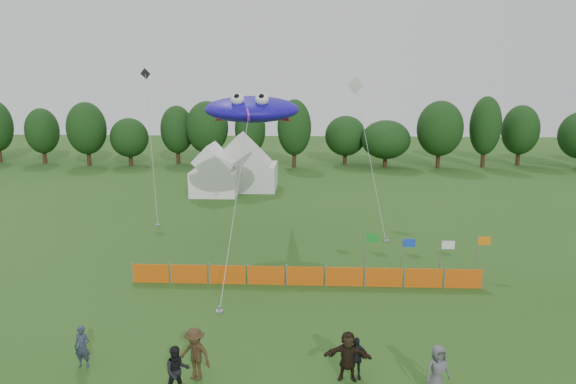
{
  "coord_description": "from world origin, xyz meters",
  "views": [
    {
      "loc": [
        1.07,
        -17.3,
        10.28
      ],
      "look_at": [
        0.0,
        6.0,
        5.2
      ],
      "focal_mm": 32.0,
      "sensor_mm": 36.0,
      "label": 1
    }
  ],
  "objects_px": {
    "spectator_a": "(82,347)",
    "spectator_e": "(437,370)",
    "tent_right": "(247,168)",
    "barrier_fence": "(305,276)",
    "stingray_kite": "(254,109)",
    "tent_left": "(215,174)",
    "spectator_d": "(356,358)",
    "spectator_c": "(195,354)",
    "spectator_f": "(348,356)",
    "spectator_b": "(177,371)"
  },
  "relations": [
    {
      "from": "spectator_d",
      "to": "stingray_kite",
      "type": "bearing_deg",
      "value": 106.29
    },
    {
      "from": "barrier_fence",
      "to": "spectator_a",
      "type": "distance_m",
      "value": 11.35
    },
    {
      "from": "spectator_c",
      "to": "spectator_d",
      "type": "height_order",
      "value": "spectator_c"
    },
    {
      "from": "barrier_fence",
      "to": "spectator_a",
      "type": "height_order",
      "value": "spectator_a"
    },
    {
      "from": "spectator_a",
      "to": "spectator_e",
      "type": "height_order",
      "value": "spectator_e"
    },
    {
      "from": "spectator_a",
      "to": "spectator_e",
      "type": "distance_m",
      "value": 12.57
    },
    {
      "from": "tent_left",
      "to": "spectator_d",
      "type": "bearing_deg",
      "value": -70.56
    },
    {
      "from": "tent_left",
      "to": "stingray_kite",
      "type": "height_order",
      "value": "stingray_kite"
    },
    {
      "from": "spectator_a",
      "to": "tent_left",
      "type": "bearing_deg",
      "value": 92.97
    },
    {
      "from": "barrier_fence",
      "to": "stingray_kite",
      "type": "bearing_deg",
      "value": 112.08
    },
    {
      "from": "spectator_d",
      "to": "spectator_e",
      "type": "height_order",
      "value": "spectator_e"
    },
    {
      "from": "barrier_fence",
      "to": "spectator_f",
      "type": "relative_size",
      "value": 9.99
    },
    {
      "from": "barrier_fence",
      "to": "spectator_b",
      "type": "height_order",
      "value": "spectator_b"
    },
    {
      "from": "spectator_f",
      "to": "spectator_b",
      "type": "bearing_deg",
      "value": -164.26
    },
    {
      "from": "spectator_e",
      "to": "stingray_kite",
      "type": "bearing_deg",
      "value": 94.47
    },
    {
      "from": "barrier_fence",
      "to": "stingray_kite",
      "type": "distance_m",
      "value": 12.24
    },
    {
      "from": "stingray_kite",
      "to": "spectator_e",
      "type": "bearing_deg",
      "value": -65.72
    },
    {
      "from": "spectator_a",
      "to": "spectator_e",
      "type": "bearing_deg",
      "value": -3.1
    },
    {
      "from": "tent_right",
      "to": "stingray_kite",
      "type": "height_order",
      "value": "stingray_kite"
    },
    {
      "from": "barrier_fence",
      "to": "spectator_c",
      "type": "bearing_deg",
      "value": -113.39
    },
    {
      "from": "tent_left",
      "to": "spectator_c",
      "type": "distance_m",
      "value": 30.25
    },
    {
      "from": "tent_right",
      "to": "barrier_fence",
      "type": "relative_size",
      "value": 0.32
    },
    {
      "from": "spectator_a",
      "to": "spectator_d",
      "type": "xyz_separation_m",
      "value": [
        9.9,
        -0.26,
        -0.02
      ]
    },
    {
      "from": "spectator_c",
      "to": "spectator_d",
      "type": "relative_size",
      "value": 1.23
    },
    {
      "from": "barrier_fence",
      "to": "spectator_d",
      "type": "height_order",
      "value": "spectator_d"
    },
    {
      "from": "tent_right",
      "to": "spectator_e",
      "type": "xyz_separation_m",
      "value": [
        10.4,
        -32.8,
        -1.15
      ]
    },
    {
      "from": "tent_left",
      "to": "spectator_e",
      "type": "bearing_deg",
      "value": -66.75
    },
    {
      "from": "stingray_kite",
      "to": "spectator_d",
      "type": "bearing_deg",
      "value": -72.34
    },
    {
      "from": "barrier_fence",
      "to": "spectator_f",
      "type": "xyz_separation_m",
      "value": [
        1.6,
        -8.39,
        0.4
      ]
    },
    {
      "from": "spectator_c",
      "to": "spectator_f",
      "type": "bearing_deg",
      "value": 25.66
    },
    {
      "from": "spectator_c",
      "to": "tent_right",
      "type": "bearing_deg",
      "value": 117.12
    },
    {
      "from": "spectator_e",
      "to": "spectator_b",
      "type": "bearing_deg",
      "value": 163.2
    },
    {
      "from": "tent_left",
      "to": "spectator_b",
      "type": "bearing_deg",
      "value": -81.82
    },
    {
      "from": "spectator_e",
      "to": "spectator_c",
      "type": "bearing_deg",
      "value": 156.53
    },
    {
      "from": "tent_left",
      "to": "spectator_f",
      "type": "relative_size",
      "value": 2.35
    },
    {
      "from": "spectator_b",
      "to": "spectator_e",
      "type": "height_order",
      "value": "spectator_e"
    },
    {
      "from": "spectator_b",
      "to": "stingray_kite",
      "type": "xyz_separation_m",
      "value": [
        0.61,
        18.2,
        7.6
      ]
    },
    {
      "from": "tent_left",
      "to": "tent_right",
      "type": "xyz_separation_m",
      "value": [
        2.65,
        2.42,
        0.15
      ]
    },
    {
      "from": "tent_right",
      "to": "spectator_a",
      "type": "xyz_separation_m",
      "value": [
        -2.12,
        -31.7,
        -1.23
      ]
    },
    {
      "from": "spectator_a",
      "to": "stingray_kite",
      "type": "xyz_separation_m",
      "value": [
        4.51,
        16.65,
        7.68
      ]
    },
    {
      "from": "tent_left",
      "to": "barrier_fence",
      "type": "xyz_separation_m",
      "value": [
        8.53,
        -21.24,
        -1.38
      ]
    },
    {
      "from": "barrier_fence",
      "to": "spectator_e",
      "type": "distance_m",
      "value": 10.2
    },
    {
      "from": "tent_right",
      "to": "spectator_e",
      "type": "bearing_deg",
      "value": -72.41
    },
    {
      "from": "spectator_f",
      "to": "spectator_d",
      "type": "bearing_deg",
      "value": 22.51
    },
    {
      "from": "spectator_b",
      "to": "barrier_fence",
      "type": "bearing_deg",
      "value": 41.98
    },
    {
      "from": "tent_right",
      "to": "stingray_kite",
      "type": "distance_m",
      "value": 16.55
    },
    {
      "from": "spectator_a",
      "to": "spectator_b",
      "type": "bearing_deg",
      "value": -19.79
    },
    {
      "from": "spectator_a",
      "to": "spectator_e",
      "type": "xyz_separation_m",
      "value": [
        12.52,
        -1.1,
        0.08
      ]
    },
    {
      "from": "spectator_a",
      "to": "spectator_f",
      "type": "height_order",
      "value": "spectator_f"
    },
    {
      "from": "spectator_b",
      "to": "spectator_d",
      "type": "xyz_separation_m",
      "value": [
        5.99,
        1.3,
        -0.1
      ]
    }
  ]
}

